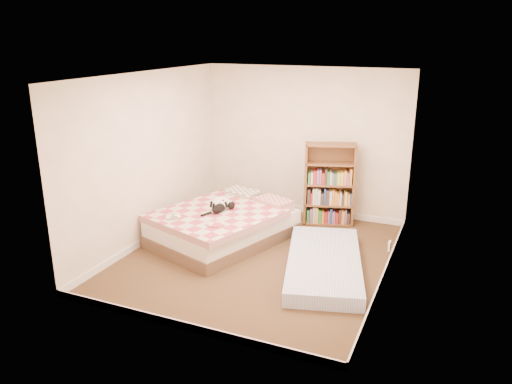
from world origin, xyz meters
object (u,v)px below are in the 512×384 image
at_px(black_cat, 220,207).
at_px(white_dog, 221,203).
at_px(bed, 225,224).
at_px(floor_mattress, 324,263).
at_px(bookshelf, 329,194).

xyz_separation_m(black_cat, white_dog, (-0.07, 0.15, 0.02)).
xyz_separation_m(bed, floor_mattress, (1.67, -0.40, -0.15)).
relative_size(bookshelf, white_dog, 4.23).
bearing_deg(bed, black_cat, -85.36).
bearing_deg(floor_mattress, bed, 150.99).
bearing_deg(bed, white_dog, 165.87).
relative_size(floor_mattress, white_dog, 6.57).
bearing_deg(floor_mattress, bookshelf, 88.17).
distance_m(bed, bookshelf, 1.82).
relative_size(floor_mattress, black_cat, 3.60).
height_order(bed, floor_mattress, bed).
xyz_separation_m(bookshelf, black_cat, (-1.28, -1.38, 0.04)).
xyz_separation_m(bed, white_dog, (-0.09, 0.06, 0.32)).
bearing_deg(bookshelf, floor_mattress, -93.80).
height_order(floor_mattress, white_dog, white_dog).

